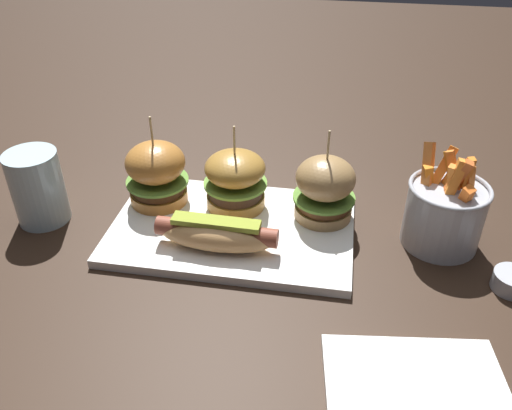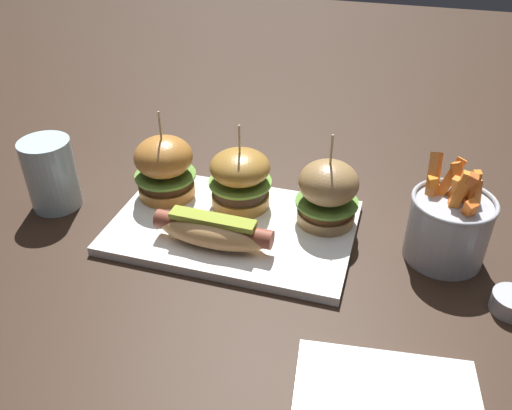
{
  "view_description": "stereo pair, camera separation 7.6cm",
  "coord_description": "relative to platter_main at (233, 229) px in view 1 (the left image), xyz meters",
  "views": [
    {
      "loc": [
        0.14,
        -0.62,
        0.48
      ],
      "look_at": [
        0.04,
        0.0,
        0.05
      ],
      "focal_mm": 37.11,
      "sensor_mm": 36.0,
      "label": 1
    },
    {
      "loc": [
        0.22,
        -0.61,
        0.48
      ],
      "look_at": [
        0.04,
        0.0,
        0.05
      ],
      "focal_mm": 37.11,
      "sensor_mm": 36.0,
      "label": 2
    }
  ],
  "objects": [
    {
      "name": "water_glass",
      "position": [
        -0.3,
        -0.01,
        0.05
      ],
      "size": [
        0.08,
        0.08,
        0.11
      ],
      "primitive_type": "cylinder",
      "color": "silver",
      "rests_on": "ground"
    },
    {
      "name": "slider_left",
      "position": [
        -0.13,
        0.05,
        0.06
      ],
      "size": [
        0.1,
        0.1,
        0.15
      ],
      "color": "#B47331",
      "rests_on": "platter_main"
    },
    {
      "name": "hot_dog",
      "position": [
        -0.01,
        -0.05,
        0.03
      ],
      "size": [
        0.17,
        0.06,
        0.05
      ],
      "color": "tan",
      "rests_on": "platter_main"
    },
    {
      "name": "platter_main",
      "position": [
        0.0,
        0.0,
        0.0
      ],
      "size": [
        0.36,
        0.23,
        0.01
      ],
      "primitive_type": "cube",
      "color": "white",
      "rests_on": "ground"
    },
    {
      "name": "slider_right",
      "position": [
        0.13,
        0.05,
        0.06
      ],
      "size": [
        0.09,
        0.09,
        0.14
      ],
      "color": "#9C7849",
      "rests_on": "platter_main"
    },
    {
      "name": "sauce_ramekin",
      "position": [
        0.39,
        -0.06,
        0.01
      ],
      "size": [
        0.05,
        0.05,
        0.02
      ],
      "color": "#A8AAB2",
      "rests_on": "ground"
    },
    {
      "name": "fries_bucket",
      "position": [
        0.3,
        0.03,
        0.05
      ],
      "size": [
        0.11,
        0.11,
        0.15
      ],
      "color": "#A8AAB2",
      "rests_on": "ground"
    },
    {
      "name": "slider_center",
      "position": [
        -0.01,
        0.05,
        0.05
      ],
      "size": [
        0.1,
        0.1,
        0.14
      ],
      "color": "#A67732",
      "rests_on": "platter_main"
    },
    {
      "name": "ground_plane",
      "position": [
        0.0,
        0.0,
        -0.01
      ],
      "size": [
        3.0,
        3.0,
        0.0
      ],
      "primitive_type": "plane",
      "color": "black"
    }
  ]
}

